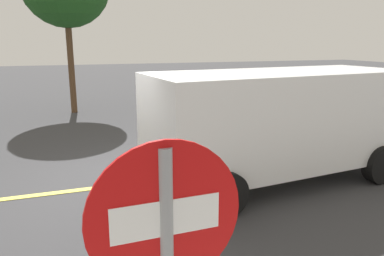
{
  "coord_description": "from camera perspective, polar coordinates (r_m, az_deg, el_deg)",
  "views": [
    {
      "loc": [
        -0.87,
        -6.91,
        2.76
      ],
      "look_at": [
        1.34,
        -0.46,
        1.16
      ],
      "focal_mm": 34.58,
      "sensor_mm": 36.0,
      "label": 1
    }
  ],
  "objects": [
    {
      "name": "ground_plane",
      "position": [
        7.49,
        -11.03,
        -8.68
      ],
      "size": [
        80.0,
        80.0,
        0.0
      ],
      "primitive_type": "plane",
      "color": "#38383A"
    },
    {
      "name": "lane_marking_centre",
      "position": [
        8.38,
        9.83,
        -6.17
      ],
      "size": [
        28.0,
        0.16,
        0.01
      ],
      "primitive_type": "cube",
      "color": "#E0D14C"
    },
    {
      "name": "white_van",
      "position": [
        7.52,
        13.39,
        1.39
      ],
      "size": [
        5.37,
        2.68,
        2.2
      ],
      "color": "white",
      "rests_on": "ground_plane"
    }
  ]
}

